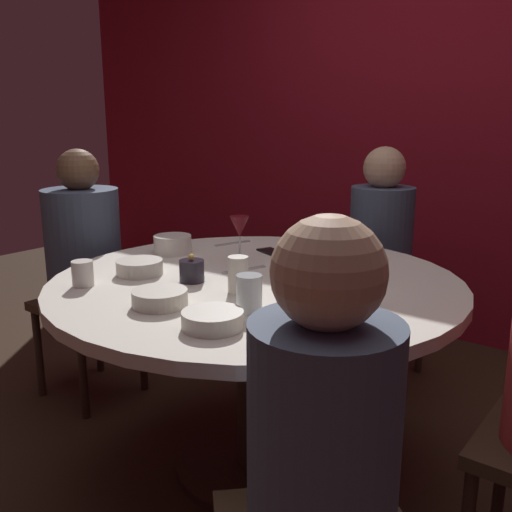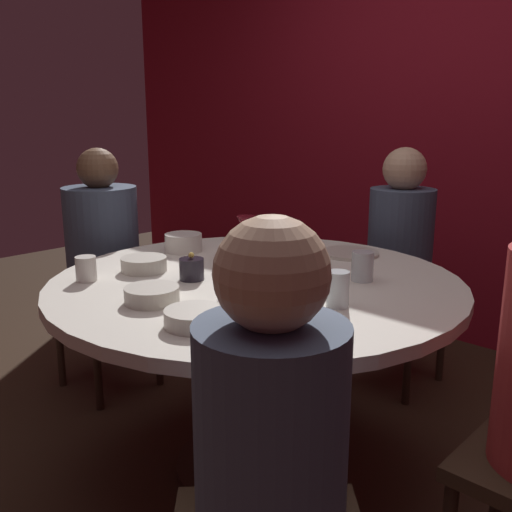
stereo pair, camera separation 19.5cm
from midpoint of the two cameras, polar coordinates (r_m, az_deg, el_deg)
The scene contains 23 objects.
ground_plane at distance 2.30m, azimuth -2.60°, elevation -20.50°, with size 8.00×8.00×0.00m, color #382619.
back_wall at distance 3.46m, azimuth 17.14°, elevation 13.34°, with size 6.00×0.10×2.60m, color maroon.
dining_table at distance 2.02m, azimuth -2.79°, elevation -6.13°, with size 1.43×1.43×0.75m.
seated_diner_left at distance 2.71m, azimuth -19.00°, elevation 0.77°, with size 0.40×0.40×1.16m.
seated_diner_back at distance 2.80m, azimuth 10.54°, elevation 1.72°, with size 0.40×0.40×1.16m.
seated_diner_front_right at distance 1.11m, azimuth 1.55°, elevation -18.14°, with size 0.57×0.57×1.14m.
candle_holder at distance 1.95m, azimuth -9.36°, elevation -1.51°, with size 0.09×0.09×0.10m.
wine_glass at distance 2.19m, azimuth -4.22°, elevation 2.77°, with size 0.08×0.08×0.18m.
dinner_plate at distance 2.35m, azimuth 6.08°, elevation 0.47°, with size 0.23×0.23×0.01m, color beige.
cell_phone at distance 2.34m, azimuth -0.74°, elevation 0.38°, with size 0.07×0.14×0.01m, color black.
bowl_serving_large at distance 1.72m, azimuth -12.91°, elevation -4.19°, with size 0.17×0.17×0.05m, color beige.
bowl_salad_center at distance 1.85m, azimuth 1.64°, elevation -2.22°, with size 0.12×0.12×0.07m, color silver.
bowl_small_white at distance 2.08m, azimuth -14.33°, elevation -1.13°, with size 0.17×0.17×0.05m, color beige.
bowl_sauce_side at distance 2.37m, azimuth -10.76°, elevation 1.15°, with size 0.15×0.15×0.07m, color silver.
bowl_rice_portion at distance 1.52m, azimuth -8.10°, elevation -6.43°, with size 0.17×0.17×0.05m, color beige.
cup_near_candle at distance 1.98m, azimuth 7.78°, elevation -0.78°, with size 0.08×0.08×0.10m, color silver.
cup_by_left_diner at distance 1.70m, azimuth 5.90°, elevation -3.14°, with size 0.07×0.07×0.11m, color silver.
cup_by_right_diner at distance 1.99m, azimuth -19.81°, elevation -1.70°, with size 0.07×0.07×0.09m, color silver.
cup_center_front at distance 1.40m, azimuth 2.78°, elevation -7.17°, with size 0.08×0.08×0.09m, color beige.
cup_far_edge at distance 1.81m, azimuth -4.92°, elevation -1.91°, with size 0.07×0.07×0.12m, color beige.
cup_beside_wine at distance 1.63m, azimuth -4.13°, elevation -3.82°, with size 0.08×0.08×0.11m, color silver.
fork_near_plate at distance 2.08m, azimuth -3.91°, elevation -1.41°, with size 0.02×0.18×0.01m, color #B7B7BC.
knife_near_plate at distance 2.51m, azimuth -4.59°, elevation 1.26°, with size 0.02×0.18×0.01m, color #B7B7BC.
Camera 1 is at (1.16, -1.51, 1.29)m, focal length 39.66 mm.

